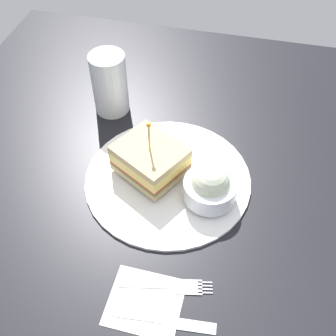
# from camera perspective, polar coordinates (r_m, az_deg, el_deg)

# --- Properties ---
(ground_plane) EXTENTS (0.94, 0.94, 0.02)m
(ground_plane) POSITION_cam_1_polar(r_m,az_deg,el_deg) (0.70, -0.00, -2.14)
(ground_plane) COLOR black
(plate) EXTENTS (0.27, 0.27, 0.01)m
(plate) POSITION_cam_1_polar(r_m,az_deg,el_deg) (0.69, -0.00, -1.36)
(plate) COLOR white
(plate) RESTS_ON ground_plane
(sandwich_half_center) EXTENTS (0.13, 0.13, 0.11)m
(sandwich_half_center) POSITION_cam_1_polar(r_m,az_deg,el_deg) (0.68, -2.45, 1.17)
(sandwich_half_center) COLOR tan
(sandwich_half_center) RESTS_ON plate
(coleslaw_bowl) EXTENTS (0.08, 0.08, 0.06)m
(coleslaw_bowl) POSITION_cam_1_polar(r_m,az_deg,el_deg) (0.65, 5.77, -2.53)
(coleslaw_bowl) COLOR white
(coleslaw_bowl) RESTS_ON plate
(drink_glass) EXTENTS (0.07, 0.07, 0.12)m
(drink_glass) POSITION_cam_1_polar(r_m,az_deg,el_deg) (0.80, -7.91, 10.93)
(drink_glass) COLOR gold
(drink_glass) RESTS_ON ground_plane
(napkin) EXTENTS (0.10, 0.09, 0.00)m
(napkin) POSITION_cam_1_polar(r_m,az_deg,el_deg) (0.59, -3.16, -17.77)
(napkin) COLOR beige
(napkin) RESTS_ON ground_plane
(fork) EXTENTS (0.13, 0.04, 0.00)m
(fork) POSITION_cam_1_polar(r_m,az_deg,el_deg) (0.59, 1.15, -15.86)
(fork) COLOR silver
(fork) RESTS_ON ground_plane
(knife) EXTENTS (0.14, 0.02, 0.00)m
(knife) POSITION_cam_1_polar(r_m,az_deg,el_deg) (0.57, 0.30, -20.30)
(knife) COLOR silver
(knife) RESTS_ON ground_plane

